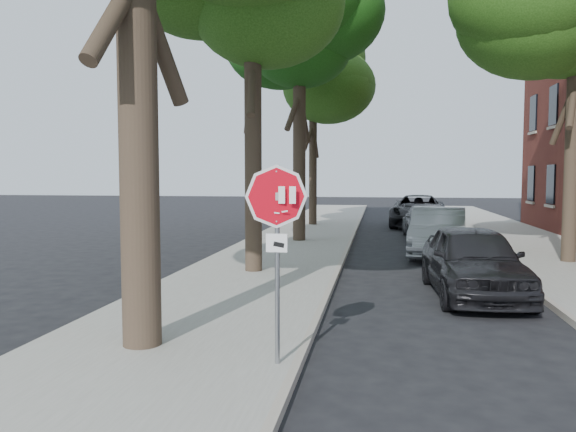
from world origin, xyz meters
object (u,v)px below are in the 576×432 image
object	(u,v)px
stop_sign	(277,225)
car_a	(473,261)
tree_far	(313,82)
tree_mid_b	(299,31)
tree_right	(575,10)
car_d	(418,211)
car_b	(438,232)
car_c	(428,222)

from	to	relation	value
stop_sign	car_a	bearing A→B (deg)	58.07
stop_sign	tree_far	world-z (taller)	tree_far
tree_mid_b	tree_right	world-z (taller)	tree_mid_b
tree_right	car_d	xyz separation A→B (m)	(-3.41, 11.73, -6.42)
tree_far	car_b	size ratio (longest dim) A/B	1.98
car_b	car_a	bearing A→B (deg)	-81.55
tree_right	stop_sign	bearing A→B (deg)	-123.38
stop_sign	car_b	size ratio (longest dim) A/B	0.55
tree_mid_b	tree_right	size ratio (longest dim) A/B	1.11
tree_mid_b	tree_far	distance (m)	7.04
tree_mid_b	car_c	size ratio (longest dim) A/B	2.20
car_c	car_b	bearing A→B (deg)	-93.10
car_a	stop_sign	bearing A→B (deg)	-124.96
car_b	car_d	distance (m)	10.54
tree_right	car_c	size ratio (longest dim) A/B	1.98
tree_far	car_a	size ratio (longest dim) A/B	2.07
stop_sign	car_a	world-z (taller)	stop_sign
stop_sign	car_b	world-z (taller)	stop_sign
tree_mid_b	car_b	distance (m)	9.18
tree_right	car_c	bearing A→B (deg)	118.59
stop_sign	car_c	distance (m)	16.71
tree_right	car_b	distance (m)	7.42
tree_mid_b	car_d	xyz separation A→B (m)	(4.99, 7.72, -7.20)
tree_far	car_a	xyz separation A→B (m)	(5.32, -15.84, -6.45)
car_a	car_b	size ratio (longest dim) A/B	0.96
car_a	car_c	bearing A→B (deg)	86.97
stop_sign	tree_mid_b	size ratio (longest dim) A/B	0.25
car_b	tree_far	bearing A→B (deg)	125.30
tree_far	car_a	world-z (taller)	tree_far
stop_sign	car_a	size ratio (longest dim) A/B	0.58
tree_right	car_a	xyz separation A→B (m)	(-3.38, -4.84, -6.45)
car_b	car_c	world-z (taller)	car_b
tree_far	tree_right	size ratio (longest dim) A/B	1.00
tree_right	car_a	world-z (taller)	tree_right
tree_far	car_c	size ratio (longest dim) A/B	1.98
car_a	car_d	size ratio (longest dim) A/B	0.78
tree_mid_b	tree_far	bearing A→B (deg)	92.44
stop_sign	tree_far	bearing A→B (deg)	95.46
tree_far	car_a	distance (m)	17.91
tree_mid_b	car_d	distance (m)	11.67
car_a	car_c	size ratio (longest dim) A/B	0.95
stop_sign	tree_far	distance (m)	21.88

